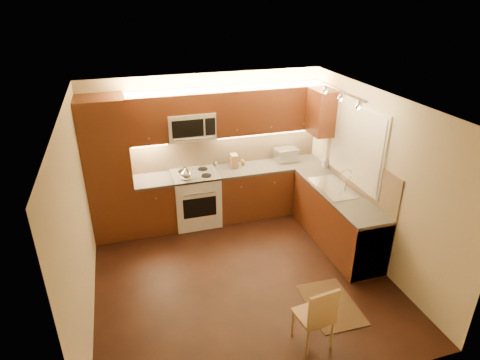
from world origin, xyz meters
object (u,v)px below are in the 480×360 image
object	(u,v)px
knife_block	(234,161)
soap_bottle	(325,161)
stove	(196,198)
microwave	(191,125)
kettle	(186,173)
sink	(335,184)
toaster_oven	(286,155)
dining_chair	(313,314)

from	to	relation	value
knife_block	soap_bottle	xyz separation A→B (m)	(1.52, -0.45, -0.01)
stove	microwave	bearing A→B (deg)	90.00
kettle	soap_bottle	size ratio (longest dim) A/B	1.05
stove	sink	xyz separation A→B (m)	(2.00, -1.12, 0.52)
microwave	toaster_oven	world-z (taller)	microwave
knife_block	stove	bearing A→B (deg)	-168.48
stove	kettle	bearing A→B (deg)	-131.94
soap_bottle	dining_chair	world-z (taller)	soap_bottle
kettle	dining_chair	size ratio (longest dim) A/B	0.27
stove	soap_bottle	world-z (taller)	soap_bottle
toaster_oven	soap_bottle	bearing A→B (deg)	-45.64
microwave	dining_chair	world-z (taller)	microwave
sink	knife_block	world-z (taller)	knife_block
knife_block	dining_chair	size ratio (longest dim) A/B	0.28
microwave	stove	bearing A→B (deg)	-90.00
toaster_oven	knife_block	size ratio (longest dim) A/B	1.64
microwave	knife_block	size ratio (longest dim) A/B	3.20
stove	microwave	xyz separation A→B (m)	(0.00, 0.14, 1.26)
soap_bottle	dining_chair	xyz separation A→B (m)	(-1.51, -2.71, -0.59)
toaster_oven	dining_chair	distance (m)	3.38
dining_chair	kettle	bearing A→B (deg)	101.07
knife_block	dining_chair	distance (m)	3.22
microwave	dining_chair	bearing A→B (deg)	-77.15
stove	sink	world-z (taller)	sink
dining_chair	microwave	bearing A→B (deg)	96.46
stove	microwave	size ratio (longest dim) A/B	1.21
soap_bottle	dining_chair	distance (m)	3.16
stove	toaster_oven	size ratio (longest dim) A/B	2.37
toaster_oven	sink	bearing A→B (deg)	-81.40
toaster_oven	dining_chair	size ratio (longest dim) A/B	0.46
kettle	dining_chair	distance (m)	3.06
dining_chair	knife_block	bearing A→B (deg)	83.68
stove	sink	distance (m)	2.35
sink	soap_bottle	xyz separation A→B (m)	(0.24, 0.79, 0.03)
kettle	sink	bearing A→B (deg)	-44.54
microwave	sink	bearing A→B (deg)	-32.21
stove	sink	size ratio (longest dim) A/B	1.07
knife_block	dining_chair	world-z (taller)	knife_block
stove	toaster_oven	world-z (taller)	toaster_oven
microwave	dining_chair	distance (m)	3.52
microwave	soap_bottle	bearing A→B (deg)	-11.85
sink	soap_bottle	bearing A→B (deg)	73.10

